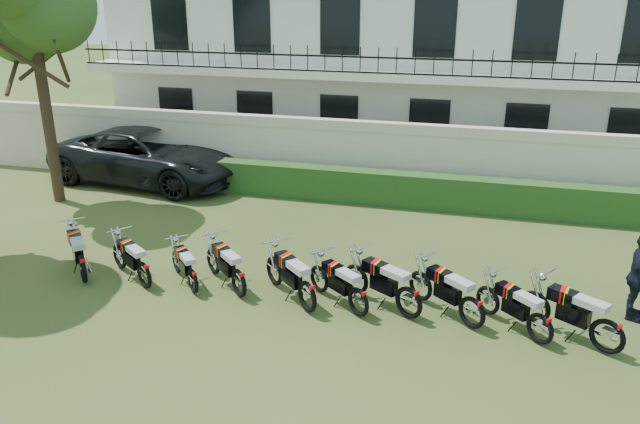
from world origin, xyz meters
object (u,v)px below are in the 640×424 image
object	(u,v)px
motorcycle_2	(193,275)
officer_5	(639,276)
motorcycle_7	(473,305)
motorcycle_9	(609,328)
motorcycle_8	(541,322)
motorcycle_1	(144,269)
motorcycle_5	(359,295)
motorcycle_3	(239,276)
motorcycle_4	(307,289)
motorcycle_0	(82,263)
suv	(149,156)
motorcycle_6	(409,295)

from	to	relation	value
motorcycle_2	officer_5	size ratio (longest dim) A/B	0.71
motorcycle_7	motorcycle_9	xyz separation A→B (m)	(2.33, -0.28, 0.02)
motorcycle_8	officer_5	world-z (taller)	officer_5
officer_5	motorcycle_1	bearing A→B (deg)	113.49
motorcycle_1	motorcycle_5	bearing A→B (deg)	-54.98
motorcycle_3	motorcycle_9	xyz separation A→B (m)	(7.07, -0.32, 0.04)
motorcycle_1	motorcycle_7	bearing A→B (deg)	-54.11
motorcycle_5	motorcycle_4	bearing A→B (deg)	133.23
motorcycle_0	suv	xyz separation A→B (m)	(-2.32, 7.06, 0.39)
motorcycle_0	motorcycle_4	xyz separation A→B (m)	(5.09, 0.02, 0.01)
motorcycle_1	motorcycle_8	world-z (taller)	motorcycle_1
motorcycle_2	motorcycle_1	bearing A→B (deg)	139.48
motorcycle_0	motorcycle_2	distance (m)	2.54
motorcycle_1	motorcycle_6	distance (m)	5.64
motorcycle_3	motorcycle_4	distance (m)	1.57
motorcycle_0	motorcycle_7	size ratio (longest dim) A/B	0.94
suv	motorcycle_0	bearing A→B (deg)	-155.25
motorcycle_2	motorcycle_6	size ratio (longest dim) A/B	0.70
motorcycle_6	officer_5	distance (m)	4.42
motorcycle_9	suv	bearing A→B (deg)	94.83
motorcycle_2	motorcycle_0	bearing A→B (deg)	140.11
motorcycle_0	motorcycle_5	size ratio (longest dim) A/B	0.99
motorcycle_4	motorcycle_3	bearing A→B (deg)	124.39
motorcycle_4	motorcycle_6	xyz separation A→B (m)	(1.98, 0.26, 0.01)
motorcycle_5	motorcycle_2	bearing A→B (deg)	127.17
motorcycle_0	motorcycle_7	xyz separation A→B (m)	(8.27, 0.22, 0.01)
motorcycle_1	officer_5	distance (m)	9.99
motorcycle_6	motorcycle_7	bearing A→B (deg)	-61.36
motorcycle_3	motorcycle_6	world-z (taller)	motorcycle_6
motorcycle_4	motorcycle_5	bearing A→B (deg)	-41.62
motorcycle_5	motorcycle_8	xyz separation A→B (m)	(3.38, -0.13, -0.00)
motorcycle_7	officer_5	bearing A→B (deg)	-28.71
motorcycle_0	motorcycle_1	world-z (taller)	motorcycle_0
motorcycle_2	motorcycle_8	distance (m)	6.96
motorcycle_6	motorcycle_4	bearing A→B (deg)	129.35
motorcycle_2	motorcycle_7	world-z (taller)	motorcycle_7
motorcycle_7	officer_5	world-z (taller)	officer_5
motorcycle_3	motorcycle_6	size ratio (longest dim) A/B	0.82
motorcycle_0	motorcycle_8	distance (m)	9.49
motorcycle_2	motorcycle_5	bearing A→B (deg)	-44.85
motorcycle_9	motorcycle_5	bearing A→B (deg)	121.52
motorcycle_4	motorcycle_9	xyz separation A→B (m)	(5.52, -0.08, 0.01)
motorcycle_4	motorcycle_6	size ratio (longest dim) A/B	0.86
motorcycle_6	suv	size ratio (longest dim) A/B	0.28
motorcycle_1	motorcycle_6	world-z (taller)	motorcycle_6
motorcycle_9	officer_5	world-z (taller)	officer_5
motorcycle_4	motorcycle_7	xyz separation A→B (m)	(3.18, 0.20, -0.01)
motorcycle_7	motorcycle_9	size ratio (longest dim) A/B	0.91
motorcycle_3	suv	bearing A→B (deg)	83.08
motorcycle_1	motorcycle_2	distance (m)	1.11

